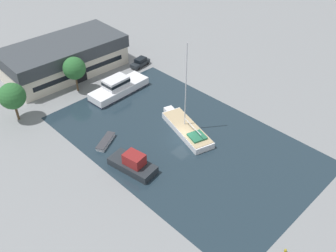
{
  "coord_description": "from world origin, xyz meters",
  "views": [
    {
      "loc": [
        -32.03,
        -29.69,
        35.74
      ],
      "look_at": [
        0.0,
        2.99,
        1.0
      ],
      "focal_mm": 40.0,
      "sensor_mm": 36.0,
      "label": 1
    }
  ],
  "objects_px": {
    "quay_tree_near_building": "(74,68)",
    "quay_tree_by_water": "(12,96)",
    "motor_cruiser": "(118,88)",
    "cabin_boat": "(133,164)",
    "warehouse_building": "(64,57)",
    "small_dinghy": "(106,142)",
    "parked_car": "(140,62)",
    "sailboat_moored": "(187,129)"
  },
  "relations": [
    {
      "from": "warehouse_building",
      "to": "quay_tree_near_building",
      "type": "xyz_separation_m",
      "value": [
        -2.43,
        -7.55,
        1.46
      ]
    },
    {
      "from": "warehouse_building",
      "to": "motor_cruiser",
      "type": "distance_m",
      "value": 13.72
    },
    {
      "from": "quay_tree_by_water",
      "to": "parked_car",
      "type": "height_order",
      "value": "quay_tree_by_water"
    },
    {
      "from": "parked_car",
      "to": "sailboat_moored",
      "type": "distance_m",
      "value": 22.99
    },
    {
      "from": "small_dinghy",
      "to": "parked_car",
      "type": "bearing_deg",
      "value": 99.07
    },
    {
      "from": "sailboat_moored",
      "to": "cabin_boat",
      "type": "xyz_separation_m",
      "value": [
        -11.23,
        -0.55,
        0.32
      ]
    },
    {
      "from": "quay_tree_near_building",
      "to": "quay_tree_by_water",
      "type": "bearing_deg",
      "value": -176.32
    },
    {
      "from": "parked_car",
      "to": "motor_cruiser",
      "type": "bearing_deg",
      "value": 108.26
    },
    {
      "from": "warehouse_building",
      "to": "cabin_boat",
      "type": "height_order",
      "value": "warehouse_building"
    },
    {
      "from": "warehouse_building",
      "to": "cabin_boat",
      "type": "distance_m",
      "value": 31.4
    },
    {
      "from": "motor_cruiser",
      "to": "cabin_boat",
      "type": "xyz_separation_m",
      "value": [
        -10.76,
        -16.76,
        -0.19
      ]
    },
    {
      "from": "sailboat_moored",
      "to": "small_dinghy",
      "type": "distance_m",
      "value": 12.44
    },
    {
      "from": "cabin_boat",
      "to": "quay_tree_near_building",
      "type": "bearing_deg",
      "value": 65.63
    },
    {
      "from": "warehouse_building",
      "to": "motor_cruiser",
      "type": "height_order",
      "value": "warehouse_building"
    },
    {
      "from": "quay_tree_by_water",
      "to": "quay_tree_near_building",
      "type": "bearing_deg",
      "value": 3.68
    },
    {
      "from": "quay_tree_by_water",
      "to": "cabin_boat",
      "type": "relative_size",
      "value": 0.91
    },
    {
      "from": "warehouse_building",
      "to": "small_dinghy",
      "type": "bearing_deg",
      "value": -106.76
    },
    {
      "from": "warehouse_building",
      "to": "parked_car",
      "type": "bearing_deg",
      "value": -33.73
    },
    {
      "from": "quay_tree_near_building",
      "to": "quay_tree_by_water",
      "type": "relative_size",
      "value": 1.0
    },
    {
      "from": "parked_car",
      "to": "small_dinghy",
      "type": "distance_m",
      "value": 24.45
    },
    {
      "from": "parked_car",
      "to": "small_dinghy",
      "type": "height_order",
      "value": "parked_car"
    },
    {
      "from": "quay_tree_near_building",
      "to": "cabin_boat",
      "type": "relative_size",
      "value": 0.91
    },
    {
      "from": "parked_car",
      "to": "cabin_boat",
      "type": "height_order",
      "value": "cabin_boat"
    },
    {
      "from": "cabin_boat",
      "to": "parked_car",
      "type": "bearing_deg",
      "value": 37.66
    },
    {
      "from": "quay_tree_by_water",
      "to": "small_dinghy",
      "type": "bearing_deg",
      "value": -66.64
    },
    {
      "from": "sailboat_moored",
      "to": "cabin_boat",
      "type": "relative_size",
      "value": 2.04
    },
    {
      "from": "quay_tree_near_building",
      "to": "cabin_boat",
      "type": "bearing_deg",
      "value": -104.96
    },
    {
      "from": "quay_tree_near_building",
      "to": "cabin_boat",
      "type": "xyz_separation_m",
      "value": [
        -6.04,
        -22.62,
        -3.55
      ]
    },
    {
      "from": "warehouse_building",
      "to": "quay_tree_by_water",
      "type": "relative_size",
      "value": 3.55
    },
    {
      "from": "motor_cruiser",
      "to": "small_dinghy",
      "type": "xyz_separation_m",
      "value": [
        -10.13,
        -9.69,
        -0.82
      ]
    },
    {
      "from": "parked_car",
      "to": "motor_cruiser",
      "type": "height_order",
      "value": "motor_cruiser"
    },
    {
      "from": "motor_cruiser",
      "to": "cabin_boat",
      "type": "height_order",
      "value": "motor_cruiser"
    },
    {
      "from": "parked_car",
      "to": "cabin_boat",
      "type": "xyz_separation_m",
      "value": [
        -20.2,
        -21.72,
        0.12
      ]
    },
    {
      "from": "quay_tree_near_building",
      "to": "cabin_boat",
      "type": "distance_m",
      "value": 23.68
    },
    {
      "from": "small_dinghy",
      "to": "quay_tree_by_water",
      "type": "bearing_deg",
      "value": 175.62
    },
    {
      "from": "quay_tree_by_water",
      "to": "cabin_boat",
      "type": "distance_m",
      "value": 22.86
    },
    {
      "from": "motor_cruiser",
      "to": "small_dinghy",
      "type": "relative_size",
      "value": 2.62
    },
    {
      "from": "quay_tree_near_building",
      "to": "small_dinghy",
      "type": "relative_size",
      "value": 1.49
    },
    {
      "from": "quay_tree_by_water",
      "to": "motor_cruiser",
      "type": "xyz_separation_m",
      "value": [
        16.51,
        -5.09,
        -3.26
      ]
    },
    {
      "from": "sailboat_moored",
      "to": "motor_cruiser",
      "type": "bearing_deg",
      "value": 108.0
    },
    {
      "from": "warehouse_building",
      "to": "sailboat_moored",
      "type": "xyz_separation_m",
      "value": [
        2.75,
        -29.61,
        -2.41
      ]
    },
    {
      "from": "quay_tree_by_water",
      "to": "cabin_boat",
      "type": "bearing_deg",
      "value": -75.25
    }
  ]
}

